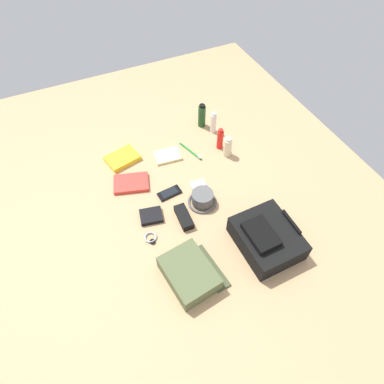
% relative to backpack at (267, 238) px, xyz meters
% --- Properties ---
extents(ground_plane, '(2.64, 2.02, 0.02)m').
position_rel_backpack_xyz_m(ground_plane, '(-0.40, -0.19, -0.07)').
color(ground_plane, tan).
rests_on(ground_plane, ground).
extents(backpack, '(0.31, 0.26, 0.13)m').
position_rel_backpack_xyz_m(backpack, '(0.00, 0.00, 0.00)').
color(backpack, black).
rests_on(backpack, ground_plane).
extents(toiletry_pouch, '(0.27, 0.26, 0.08)m').
position_rel_backpack_xyz_m(toiletry_pouch, '(0.00, -0.39, -0.02)').
color(toiletry_pouch, '#56603D').
rests_on(toiletry_pouch, ground_plane).
extents(bucket_hat, '(0.15, 0.15, 0.07)m').
position_rel_backpack_xyz_m(bucket_hat, '(-0.34, -0.16, -0.02)').
color(bucket_hat, '#5A5A5A').
rests_on(bucket_hat, ground_plane).
extents(shampoo_bottle, '(0.05, 0.05, 0.16)m').
position_rel_backpack_xyz_m(shampoo_bottle, '(-0.89, 0.10, 0.02)').
color(shampoo_bottle, '#19471E').
rests_on(shampoo_bottle, ground_plane).
extents(toothpaste_tube, '(0.04, 0.04, 0.14)m').
position_rel_backpack_xyz_m(toothpaste_tube, '(-0.81, 0.14, 0.01)').
color(toothpaste_tube, white).
rests_on(toothpaste_tube, ground_plane).
extents(sunscreen_spray, '(0.04, 0.04, 0.14)m').
position_rel_backpack_xyz_m(sunscreen_spray, '(-0.67, 0.11, 0.01)').
color(sunscreen_spray, red).
rests_on(sunscreen_spray, ground_plane).
extents(lotion_bottle, '(0.05, 0.05, 0.13)m').
position_rel_backpack_xyz_m(lotion_bottle, '(-0.60, 0.12, 0.00)').
color(lotion_bottle, beige).
rests_on(lotion_bottle, ground_plane).
extents(paperback_novel, '(0.17, 0.20, 0.03)m').
position_rel_backpack_xyz_m(paperback_novel, '(-0.81, -0.44, -0.04)').
color(paperback_novel, yellow).
rests_on(paperback_novel, ground_plane).
extents(travel_guidebook, '(0.17, 0.21, 0.02)m').
position_rel_backpack_xyz_m(travel_guidebook, '(-0.62, -0.46, -0.05)').
color(travel_guidebook, red).
rests_on(travel_guidebook, ground_plane).
extents(cell_phone, '(0.07, 0.13, 0.01)m').
position_rel_backpack_xyz_m(cell_phone, '(-0.47, -0.29, -0.05)').
color(cell_phone, black).
rests_on(cell_phone, ground_plane).
extents(media_player, '(0.06, 0.09, 0.01)m').
position_rel_backpack_xyz_m(media_player, '(-0.46, -0.13, -0.05)').
color(media_player, '#B7B7BC').
rests_on(media_player, ground_plane).
extents(wristwatch, '(0.07, 0.06, 0.01)m').
position_rel_backpack_xyz_m(wristwatch, '(-0.25, -0.48, -0.05)').
color(wristwatch, '#99999E').
rests_on(wristwatch, ground_plane).
extents(toothbrush, '(0.18, 0.07, 0.02)m').
position_rel_backpack_xyz_m(toothbrush, '(-0.70, -0.06, -0.05)').
color(toothbrush, '#198C33').
rests_on(toothbrush, ground_plane).
extents(wallet, '(0.11, 0.13, 0.02)m').
position_rel_backpack_xyz_m(wallet, '(-0.37, -0.43, -0.04)').
color(wallet, black).
rests_on(wallet, ground_plane).
extents(notepad, '(0.13, 0.16, 0.02)m').
position_rel_backpack_xyz_m(notepad, '(-0.73, -0.20, -0.05)').
color(notepad, beige).
rests_on(notepad, ground_plane).
extents(sunglasses_case, '(0.14, 0.06, 0.04)m').
position_rel_backpack_xyz_m(sunglasses_case, '(-0.29, -0.29, -0.04)').
color(sunglasses_case, black).
rests_on(sunglasses_case, ground_plane).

